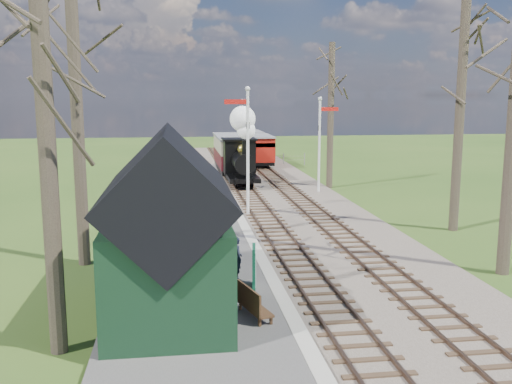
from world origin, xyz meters
TOP-DOWN VIEW (x-y plane):
  - ground at (0.00, 0.00)m, footprint 140.00×140.00m
  - distant_hills at (1.40, 64.38)m, footprint 114.40×48.00m
  - ballast_bed at (1.30, 22.00)m, footprint 8.00×60.00m
  - track_near at (0.00, 22.00)m, footprint 1.60×60.00m
  - track_far at (2.60, 22.00)m, footprint 1.60×60.00m
  - platform at (-3.50, 14.00)m, footprint 5.00×44.00m
  - coping_strip at (-1.20, 14.00)m, footprint 0.40×44.00m
  - station_shed at (-4.30, 4.00)m, footprint 3.25×6.30m
  - semaphore_near at (-0.77, 16.00)m, footprint 1.22×0.24m
  - semaphore_far at (4.37, 22.00)m, footprint 1.22×0.24m
  - bare_trees at (1.33, 10.10)m, footprint 15.51×22.39m
  - fence_line at (0.30, 36.00)m, footprint 12.60×0.08m
  - locomotive at (-0.01, 24.90)m, footprint 1.99×4.65m
  - coach at (0.00, 30.97)m, footprint 2.33×7.97m
  - red_carriage_a at (2.60, 35.05)m, footprint 1.97×4.88m
  - red_carriage_b at (2.60, 40.55)m, footprint 1.97×4.88m
  - sign_board at (-1.86, 5.21)m, footprint 0.21×0.86m
  - bench at (-2.24, 2.93)m, footprint 0.81×1.49m
  - person at (-2.29, 5.98)m, footprint 0.41×0.55m

SIDE VIEW (x-z plane):
  - distant_hills at x=1.40m, z-range -27.22..-5.20m
  - ground at x=0.00m, z-range 0.00..0.00m
  - ballast_bed at x=1.30m, z-range 0.00..0.10m
  - track_near at x=0.00m, z-range 0.02..0.17m
  - track_far at x=2.60m, z-range 0.02..0.17m
  - platform at x=-3.50m, z-range 0.00..0.20m
  - coping_strip at x=-1.20m, z-range 0.00..0.21m
  - fence_line at x=0.30m, z-range 0.05..1.05m
  - bench at x=-2.24m, z-range 0.17..0.99m
  - sign_board at x=-1.86m, z-range 0.20..1.45m
  - person at x=-2.29m, z-range 0.20..1.56m
  - red_carriage_a at x=2.60m, z-range 0.40..2.48m
  - red_carriage_b at x=2.60m, z-range 0.40..2.48m
  - coach at x=0.00m, z-range 0.44..2.89m
  - station_shed at x=-4.30m, z-range -0.12..4.66m
  - locomotive at x=-0.01m, z-range -0.21..4.77m
  - semaphore_far at x=4.37m, z-range 0.49..6.21m
  - semaphore_near at x=-0.77m, z-range 0.51..6.73m
  - bare_trees at x=1.33m, z-range -0.79..11.21m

